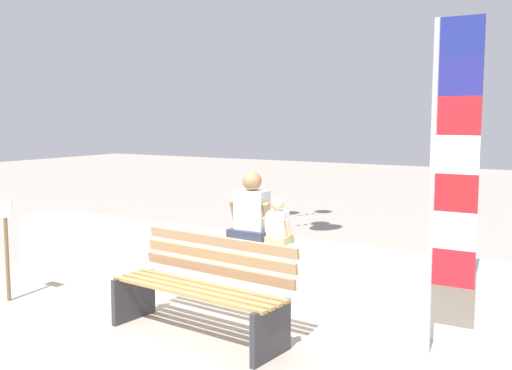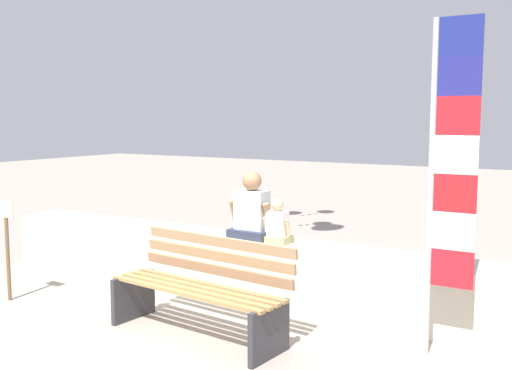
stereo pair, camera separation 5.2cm
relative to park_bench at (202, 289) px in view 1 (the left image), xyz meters
The scene contains 7 objects.
ground_plane 0.54m from the park_bench, 148.24° to the right, with size 40.00×40.00×0.00m, color gray.
seawall_ledge 1.25m from the park_bench, 103.28° to the left, with size 6.90×0.61×0.66m, color beige.
park_bench is the anchor object (origin of this frame).
person_adult 1.29m from the park_bench, 98.53° to the left, with size 0.49×0.36×0.75m.
person_child 1.25m from the park_bench, 83.13° to the left, with size 0.31×0.23×0.48m.
flag_banner 2.40m from the park_bench, 17.11° to the left, with size 0.39×0.05×2.78m.
sign_post 2.44m from the park_bench, behind, with size 0.24×0.04×1.10m.
Camera 1 is at (3.41, -4.09, 1.99)m, focal length 41.53 mm.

